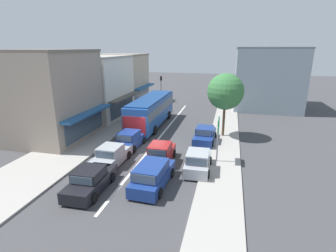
{
  "coord_description": "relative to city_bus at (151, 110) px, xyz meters",
  "views": [
    {
      "loc": [
        6.44,
        -20.55,
        8.53
      ],
      "look_at": [
        0.82,
        3.08,
        1.2
      ],
      "focal_mm": 28.0,
      "sensor_mm": 36.0,
      "label": 1
    }
  ],
  "objects": [
    {
      "name": "traffic_light_downstreet",
      "position": [
        -2.27,
        12.91,
        0.97
      ],
      "size": [
        0.33,
        0.24,
        4.2
      ],
      "color": "gray",
      "rests_on": "ground"
    },
    {
      "name": "sedan_behind_bus_mid",
      "position": [
        -0.01,
        -10.42,
        -1.22
      ],
      "size": [
        1.99,
        4.25,
        1.47
      ],
      "color": "#9EA3A8",
      "rests_on": "ground"
    },
    {
      "name": "directional_road_sign",
      "position": [
        7.75,
        -8.29,
        0.82
      ],
      "size": [
        0.1,
        1.4,
        3.6
      ],
      "color": "gray",
      "rests_on": "ground"
    },
    {
      "name": "parked_sedan_kerb_second",
      "position": [
        6.39,
        -3.92,
        -1.22
      ],
      "size": [
        2.0,
        4.25,
        1.47
      ],
      "color": "navy",
      "rests_on": "ground"
    },
    {
      "name": "kerb_right",
      "position": [
        8.15,
        -0.64,
        -1.82
      ],
      "size": [
        2.8,
        44.0,
        0.12
      ],
      "primitive_type": "cube",
      "color": "#A39E96",
      "rests_on": "ground"
    },
    {
      "name": "ground_plane",
      "position": [
        1.95,
        -6.64,
        -1.88
      ],
      "size": [
        140.0,
        140.0,
        0.0
      ],
      "primitive_type": "plane",
      "color": "#3F3F42"
    },
    {
      "name": "pedestrian_with_handbag_near",
      "position": [
        -3.07,
        6.0,
        -0.81
      ],
      "size": [
        0.65,
        0.32,
        1.63
      ],
      "color": "#232838",
      "rests_on": "sidewalk_left"
    },
    {
      "name": "sedan_adjacent_lane_trail",
      "position": [
        0.4,
        -14.25,
        -1.22
      ],
      "size": [
        1.96,
        4.23,
        1.47
      ],
      "color": "black",
      "rests_on": "ground"
    },
    {
      "name": "hatchback_behind_bus_near",
      "position": [
        0.11,
        -6.88,
        -1.17
      ],
      "size": [
        1.93,
        3.76,
        1.54
      ],
      "color": "navy",
      "rests_on": "ground"
    },
    {
      "name": "building_right_far",
      "position": [
        13.44,
        13.49,
        2.39
      ],
      "size": [
        9.92,
        10.39,
        8.56
      ],
      "color": "#84939E",
      "rests_on": "ground"
    },
    {
      "name": "wagon_adjacent_lane_lead",
      "position": [
        3.97,
        -12.83,
        -1.14
      ],
      "size": [
        2.09,
        4.58,
        1.58
      ],
      "color": "navy",
      "rests_on": "ground"
    },
    {
      "name": "city_bus",
      "position": [
        0.0,
        0.0,
        0.0
      ],
      "size": [
        2.78,
        10.87,
        3.23
      ],
      "color": "#1E4C99",
      "rests_on": "ground"
    },
    {
      "name": "shopfront_far_end",
      "position": [
        -8.22,
        10.98,
        1.89
      ],
      "size": [
        7.79,
        7.97,
        7.56
      ],
      "color": "#B2A38E",
      "rests_on": "ground"
    },
    {
      "name": "street_tree_right",
      "position": [
        7.99,
        -1.94,
        2.61
      ],
      "size": [
        3.46,
        3.46,
        6.23
      ],
      "color": "brown",
      "rests_on": "ground"
    },
    {
      "name": "pedestrian_browsing_midblock",
      "position": [
        -2.92,
        1.73,
        -0.81
      ],
      "size": [
        0.37,
        0.51,
        1.63
      ],
      "color": "#333338",
      "rests_on": "sidewalk_left"
    },
    {
      "name": "lane_centre_line",
      "position": [
        1.95,
        -2.64,
        -1.88
      ],
      "size": [
        0.2,
        28.0,
        0.01
      ],
      "primitive_type": "cube",
      "color": "silver",
      "rests_on": "ground"
    },
    {
      "name": "sidewalk_left",
      "position": [
        -4.85,
        -0.64,
        -1.81
      ],
      "size": [
        5.2,
        44.0,
        0.14
      ],
      "primitive_type": "cube",
      "color": "#A39E96",
      "rests_on": "ground"
    },
    {
      "name": "shopfront_mid_block",
      "position": [
        -8.23,
        2.39,
        1.88
      ],
      "size": [
        8.66,
        8.51,
        7.54
      ],
      "color": "silver",
      "rests_on": "ground"
    },
    {
      "name": "parked_hatchback_kerb_front",
      "position": [
        6.51,
        -10.06,
        -1.17
      ],
      "size": [
        1.87,
        3.73,
        1.54
      ],
      "color": "#9EA3A8",
      "rests_on": "ground"
    },
    {
      "name": "shopfront_corner_near",
      "position": [
        -8.23,
        -6.04,
        2.29
      ],
      "size": [
        8.22,
        8.07,
        8.35
      ],
      "color": "gray",
      "rests_on": "ground"
    },
    {
      "name": "hatchback_queue_gap_filler",
      "position": [
        3.54,
        -9.24,
        -1.17
      ],
      "size": [
        1.87,
        3.73,
        1.54
      ],
      "color": "maroon",
      "rests_on": "ground"
    }
  ]
}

